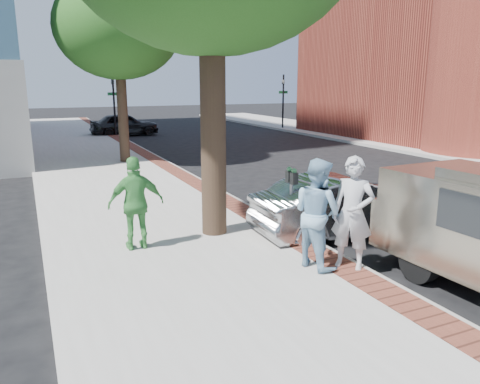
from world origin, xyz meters
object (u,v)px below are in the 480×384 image
person_gray (353,213)px  person_officer (317,213)px  person_green (136,203)px  bg_car (125,124)px  sedan_silver (344,206)px  parking_meter (291,188)px

person_gray → person_officer: 0.59m
person_green → bg_car: 21.56m
sedan_silver → person_green: bearing=84.1°
sedan_silver → bg_car: (-0.46, 21.80, 0.05)m
person_officer → sedan_silver: bearing=-59.1°
person_officer → person_green: bearing=39.7°
parking_meter → bg_car: bearing=87.5°
parking_meter → person_green: (-2.96, 0.71, -0.16)m
person_green → bg_car: size_ratio=0.43×
person_gray → person_green: size_ratio=1.08×
bg_car → sedan_silver: bearing=178.8°
person_gray → sedan_silver: person_gray is taller
person_officer → bg_car: bearing=-14.1°
person_gray → bg_car: bearing=138.3°
person_officer → person_green: (-2.62, 2.15, -0.05)m
person_officer → bg_car: size_ratio=0.45×
person_green → parking_meter: bearing=169.1°
parking_meter → bg_car: size_ratio=0.35×
person_gray → sedan_silver: (1.24, 1.87, -0.45)m
person_green → sedan_silver: (4.35, -0.59, -0.38)m
parking_meter → person_gray: person_gray is taller
parking_meter → person_gray: size_ratio=0.76×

